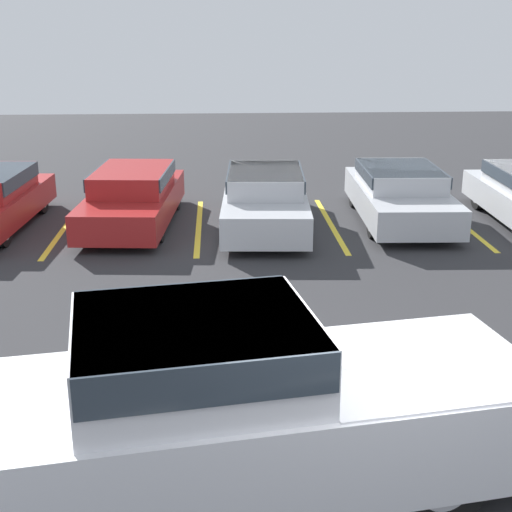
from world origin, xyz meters
The scene contains 9 objects.
ground_plane centered at (0.00, 0.00, 0.00)m, with size 60.00×60.00×0.00m, color #2D2D30.
stall_stripe_b centered at (-4.66, 9.65, 0.00)m, with size 0.12×4.52×0.01m, color yellow.
stall_stripe_c centered at (-1.72, 9.65, 0.00)m, with size 0.12×4.52×0.01m, color yellow.
stall_stripe_d centered at (1.22, 9.65, 0.00)m, with size 0.12×4.52×0.01m, color yellow.
stall_stripe_e centered at (4.16, 9.65, 0.00)m, with size 0.12×4.52×0.01m, color yellow.
pickup_truck centered at (-1.22, 0.25, 0.91)m, with size 6.12×2.88×1.84m.
parked_sedan_b centered at (-3.15, 9.92, 0.66)m, with size 2.07×4.68×1.24m.
parked_sedan_c centered at (-0.26, 9.56, 0.66)m, with size 2.03×4.71×1.24m.
parked_sedan_d centered at (2.80, 9.88, 0.65)m, with size 2.00×4.60×1.21m.
Camera 1 is at (-1.30, -5.54, 4.30)m, focal length 50.00 mm.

